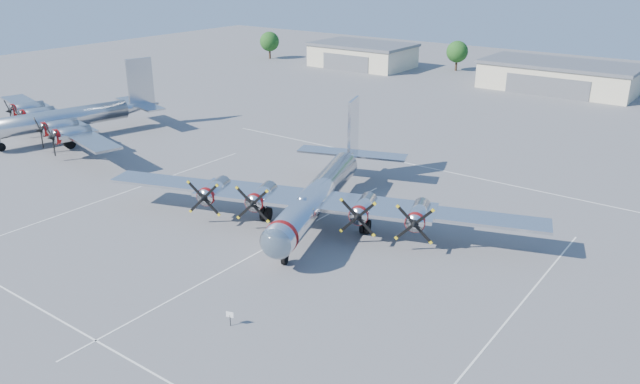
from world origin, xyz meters
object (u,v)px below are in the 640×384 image
Objects in this scene: hangar_center at (559,76)px; info_placard at (230,316)px; bomber_west at (70,139)px; tree_far_west at (270,42)px; main_bomber_b29 at (320,219)px; tree_west at (457,52)px; hangar_west at (362,55)px.

hangar_center is 25.20× the size of info_placard.
hangar_center is 0.73× the size of bomber_west.
tree_far_west is at bearing 113.53° from info_placard.
hangar_center is 70.13m from tree_far_west.
tree_west is at bearing 87.43° from main_bomber_b29.
hangar_west is 45.00m from hangar_center.
bomber_west is at bearing -90.73° from hangar_west.
bomber_west is at bearing -71.54° from tree_far_west.
bomber_west is 34.41× the size of info_placard.
hangar_west is 25.36m from tree_far_west.
tree_west is at bearing 14.93° from tree_far_west.
hangar_center is 97.31m from info_placard.
tree_far_west is at bearing 114.64° from main_bomber_b29.
tree_far_west is at bearing -176.76° from hangar_center.
hangar_center reaches higher than main_bomber_b29.
hangar_center is 26.30m from tree_west.
tree_west is at bearing 90.77° from info_placard.
main_bomber_b29 is 20.21m from info_placard.
main_bomber_b29 is at bearing -73.73° from tree_west.
main_bomber_b29 is (70.07, -73.89, -4.22)m from tree_far_west.
hangar_center is at bearing -17.82° from tree_west.
tree_far_west reaches higher than hangar_center.
hangar_center is 88.81m from bomber_west.
hangar_center is at bearing -0.00° from hangar_west.
tree_far_west is 120.38m from info_placard.
tree_far_west and tree_west have the same top height.
tree_far_west is 5.85× the size of info_placard.
main_bomber_b29 is 1.11× the size of bomber_west.
hangar_west and hangar_center have the same top height.
tree_far_west is 1.00× the size of tree_west.
hangar_west is 75.99m from bomber_west.
hangar_center is 4.31× the size of tree_west.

